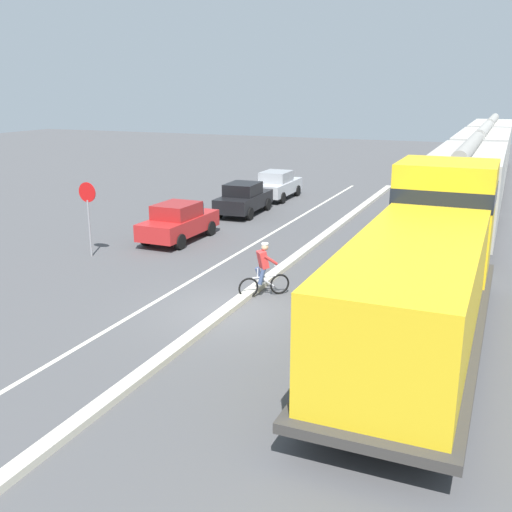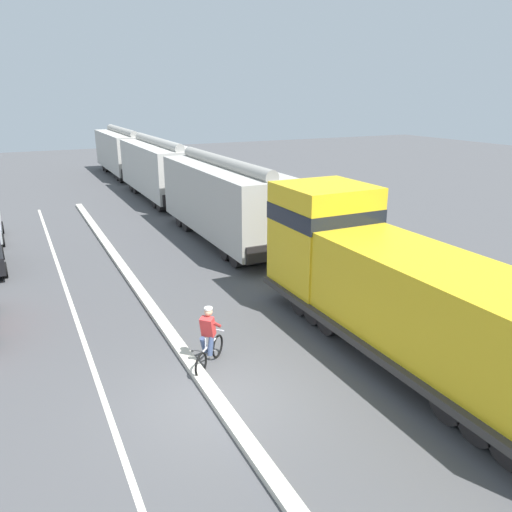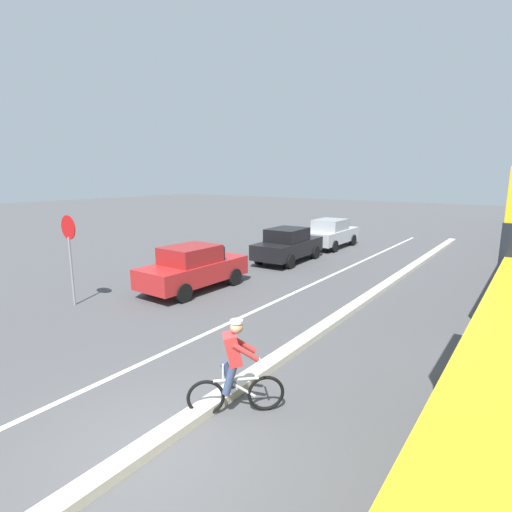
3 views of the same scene
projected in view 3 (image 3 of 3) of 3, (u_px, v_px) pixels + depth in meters
The scene contains 8 objects.
ground_plane at pixel (149, 451), 6.03m from camera, with size 120.00×120.00×0.00m, color #4C4C4F.
median_curb at pixel (325, 326), 10.79m from camera, with size 0.36×36.00×0.16m, color beige.
lane_stripe at pixel (254, 311), 12.18m from camera, with size 0.14×36.00×0.01m, color silver.
parked_car_red at pixel (193, 268), 14.37m from camera, with size 1.87×4.22×1.62m.
parked_car_black at pixel (288, 245), 19.06m from camera, with size 1.97×4.27×1.62m.
parked_car_silver at pixel (331, 233), 22.84m from camera, with size 1.86×4.21×1.62m.
cyclist at pixel (235, 370), 6.84m from camera, with size 1.27×1.23×1.71m.
stop_sign at pixel (69, 243), 12.42m from camera, with size 0.76×0.08×2.88m.
Camera 3 is at (4.42, -3.37, 4.09)m, focal length 28.00 mm.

